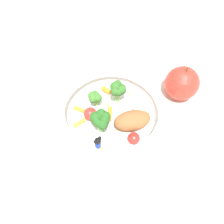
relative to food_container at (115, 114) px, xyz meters
name	(u,v)px	position (x,y,z in m)	size (l,w,h in m)	color
ground_plane	(105,119)	(-0.02, 0.01, -0.03)	(2.40, 2.40, 0.00)	silver
food_container	(115,114)	(0.00, 0.00, 0.00)	(0.22, 0.22, 0.07)	white
loose_apple	(182,83)	(0.17, 0.00, 0.01)	(0.08, 0.08, 0.09)	red
folded_napkin	(18,103)	(-0.18, 0.15, -0.03)	(0.12, 0.11, 0.01)	silver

